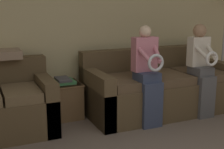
% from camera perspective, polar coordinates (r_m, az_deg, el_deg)
% --- Properties ---
extents(wall_back, '(6.63, 0.06, 2.55)m').
position_cam_1_polar(wall_back, '(4.49, -5.31, 9.72)').
color(wall_back, '#C6B789').
rests_on(wall_back, ground_plane).
extents(couch_main, '(2.11, 0.94, 0.87)m').
position_cam_1_polar(couch_main, '(4.52, 8.57, -2.59)').
color(couch_main, brown).
rests_on(couch_main, ground_plane).
extents(child_left_seated, '(0.32, 0.37, 1.25)m').
position_cam_1_polar(child_left_seated, '(3.90, 6.56, 0.41)').
color(child_left_seated, '#384260').
rests_on(child_left_seated, ground_plane).
extents(child_right_seated, '(0.29, 0.38, 1.25)m').
position_cam_1_polar(child_right_seated, '(4.38, 16.10, 1.56)').
color(child_right_seated, '#56565B').
rests_on(child_right_seated, ground_plane).
extents(side_shelf, '(0.42, 0.48, 0.47)m').
position_cam_1_polar(side_shelf, '(4.29, -8.63, -4.54)').
color(side_shelf, brown).
rests_on(side_shelf, ground_plane).
extents(book_stack, '(0.25, 0.31, 0.07)m').
position_cam_1_polar(book_stack, '(4.22, -8.75, -1.12)').
color(book_stack, '#3D8451').
rests_on(book_stack, side_shelf).
extents(throw_pillow, '(0.43, 0.43, 0.10)m').
position_cam_1_polar(throw_pillow, '(4.10, -19.37, 3.57)').
color(throw_pillow, gray).
rests_on(throw_pillow, couch_side).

